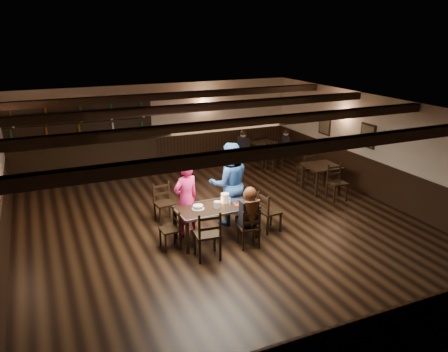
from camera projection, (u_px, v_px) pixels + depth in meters
name	position (u px, v px, depth m)	size (l,w,h in m)	color
ground	(222.00, 226.00, 10.03)	(10.00, 10.00, 0.00)	black
room_shell	(222.00, 153.00, 9.51)	(9.02, 10.02, 2.71)	beige
dining_table	(216.00, 209.00, 9.25)	(1.73, 0.90, 0.75)	black
chair_near_left	(208.00, 232.00, 8.40)	(0.52, 0.50, 1.03)	black
chair_near_right	(250.00, 225.00, 8.90)	(0.45, 0.44, 0.87)	black
chair_end_left	(173.00, 226.00, 8.94)	(0.39, 0.41, 0.83)	black
chair_end_right	(267.00, 209.00, 9.63)	(0.45, 0.47, 0.92)	black
chair_far_pushed	(163.00, 199.00, 10.17)	(0.47, 0.45, 0.93)	black
woman_pink	(186.00, 199.00, 9.38)	(0.61, 0.40, 1.68)	#FF33B0
man_blue	(229.00, 184.00, 9.92)	(0.94, 0.73, 1.93)	navy
seated_person	(250.00, 208.00, 8.83)	(0.36, 0.54, 0.89)	black
cake	(198.00, 207.00, 9.07)	(0.26, 0.26, 0.08)	white
plate_stack_a	(217.00, 204.00, 9.14)	(0.14, 0.14, 0.14)	white
plate_stack_b	(225.00, 198.00, 9.38)	(0.18, 0.18, 0.21)	white
tea_light	(218.00, 203.00, 9.32)	(0.04, 0.04, 0.06)	#A5A8AD
salt_shaker	(230.00, 203.00, 9.29)	(0.03, 0.03, 0.09)	silver
pepper_shaker	(237.00, 201.00, 9.37)	(0.03, 0.03, 0.09)	#A5A8AD
drink_glass	(229.00, 200.00, 9.43)	(0.06, 0.06, 0.10)	silver
menu_red	(241.00, 204.00, 9.36)	(0.30, 0.21, 0.00)	maroon
menu_blue	(238.00, 200.00, 9.52)	(0.33, 0.23, 0.00)	#0E1F47
bar_counter	(84.00, 156.00, 12.96)	(4.46, 0.70, 2.20)	black
back_table_a	(321.00, 169.00, 12.02)	(0.92, 0.92, 0.75)	black
back_table_b	(264.00, 146.00, 14.39)	(0.96, 0.96, 0.75)	black
bg_patron_left	(243.00, 142.00, 14.06)	(0.29, 0.41, 0.77)	black
bg_patron_right	(286.00, 140.00, 14.50)	(0.30, 0.38, 0.69)	black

